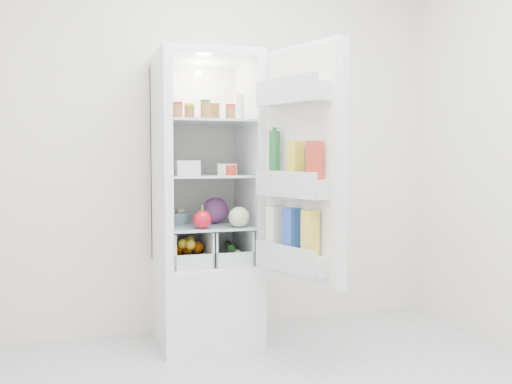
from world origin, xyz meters
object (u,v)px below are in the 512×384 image
object	(u,v)px
red_cabbage	(215,210)
mushroom_bowl	(177,218)
refrigerator	(204,236)
fridge_door	(300,170)

from	to	relation	value
red_cabbage	mushroom_bowl	xyz separation A→B (m)	(-0.23, 0.08, -0.05)
refrigerator	fridge_door	size ratio (longest dim) A/B	1.38
mushroom_bowl	fridge_door	xyz separation A→B (m)	(0.56, -0.67, 0.31)
refrigerator	mushroom_bowl	xyz separation A→B (m)	(-0.17, 0.05, 0.12)
mushroom_bowl	red_cabbage	bearing A→B (deg)	-19.06
refrigerator	mushroom_bowl	world-z (taller)	refrigerator
mushroom_bowl	fridge_door	bearing A→B (deg)	-49.95
fridge_door	refrigerator	bearing A→B (deg)	13.77
red_cabbage	mushroom_bowl	world-z (taller)	red_cabbage
red_cabbage	mushroom_bowl	distance (m)	0.25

